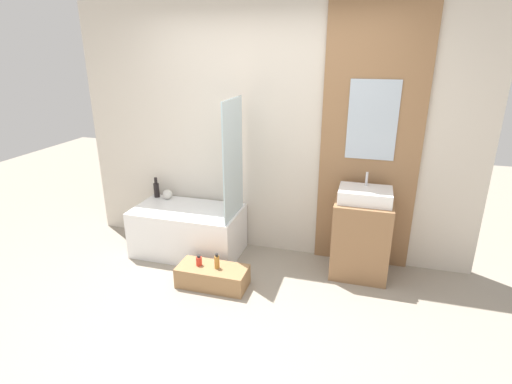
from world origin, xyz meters
TOP-DOWN VIEW (x-y plane):
  - ground_plane at (0.00, 0.00)m, footprint 12.00×12.00m
  - wall_tiled_back at (0.00, 1.58)m, footprint 4.20×0.06m
  - wall_wood_accent at (1.01, 1.53)m, footprint 0.94×0.04m
  - bathtub at (-0.81, 1.21)m, footprint 1.14×0.64m
  - glass_shower_screen at (-0.26, 1.18)m, footprint 0.01×0.55m
  - wooden_step_bench at (-0.31, 0.65)m, footprint 0.66×0.30m
  - vanity_cabinet at (1.01, 1.27)m, footprint 0.54×0.47m
  - sink at (1.01, 1.27)m, footprint 0.49×0.35m
  - vase_tall_dark at (-1.30, 1.45)m, footprint 0.06×0.06m
  - vase_round_light at (-1.15, 1.42)m, footprint 0.11×0.11m
  - bottle_soap_primary at (-0.44, 0.65)m, footprint 0.06×0.06m
  - bottle_soap_secondary at (-0.26, 0.65)m, footprint 0.05×0.05m

SIDE VIEW (x-z plane):
  - ground_plane at x=0.00m, z-range 0.00..0.00m
  - wooden_step_bench at x=-0.31m, z-range 0.00..0.20m
  - bottle_soap_primary at x=-0.44m, z-range 0.19..0.29m
  - bathtub at x=-0.81m, z-range 0.00..0.51m
  - bottle_soap_secondary at x=-0.26m, z-range 0.19..0.33m
  - vanity_cabinet at x=1.01m, z-range 0.00..0.77m
  - vase_round_light at x=-1.15m, z-range 0.51..0.62m
  - vase_tall_dark at x=-1.30m, z-range 0.49..0.72m
  - sink at x=1.01m, z-range 0.70..0.96m
  - glass_shower_screen at x=-0.26m, z-range 0.51..1.69m
  - wall_tiled_back at x=0.00m, z-range 0.00..2.60m
  - wall_wood_accent at x=1.01m, z-range 0.01..2.61m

